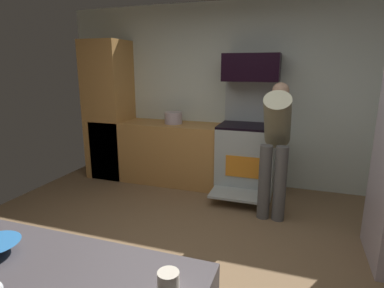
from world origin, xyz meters
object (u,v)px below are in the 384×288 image
(oven_range, at_px, (247,156))
(microwave, at_px, (252,67))
(stock_pot, at_px, (173,118))
(mug_coffee, at_px, (168,283))
(person_cook, at_px, (276,139))

(oven_range, bearing_deg, microwave, 90.00)
(oven_range, relative_size, stock_pot, 5.85)
(mug_coffee, height_order, stock_pot, stock_pot)
(mug_coffee, bearing_deg, person_cook, 86.00)
(mug_coffee, bearing_deg, oven_range, 93.93)
(microwave, height_order, person_cook, microwave)
(microwave, xyz_separation_m, mug_coffee, (0.23, -3.39, -0.76))
(mug_coffee, xyz_separation_m, stock_pot, (-1.32, 3.31, 0.04))
(person_cook, distance_m, stock_pot, 1.64)
(oven_range, relative_size, microwave, 2.06)
(oven_range, height_order, person_cook, person_cook)
(microwave, xyz_separation_m, stock_pot, (-1.10, -0.08, -0.72))
(microwave, distance_m, person_cook, 1.14)
(microwave, relative_size, mug_coffee, 8.48)
(oven_range, height_order, stock_pot, oven_range)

